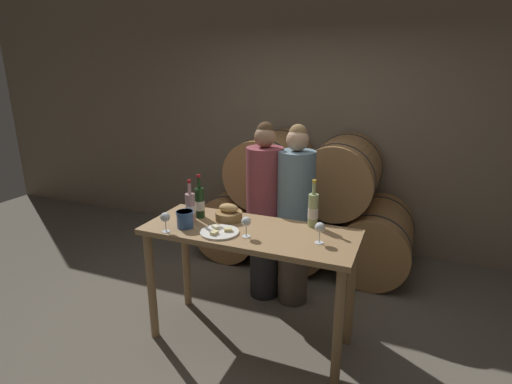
% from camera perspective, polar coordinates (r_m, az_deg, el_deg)
% --- Properties ---
extents(ground_plane, '(10.00, 10.00, 0.00)m').
position_cam_1_polar(ground_plane, '(3.36, -0.84, -20.21)').
color(ground_plane, '#665E51').
extents(stone_wall_back, '(10.00, 0.12, 3.20)m').
position_cam_1_polar(stone_wall_back, '(4.72, 9.37, 11.56)').
color(stone_wall_back, gray).
rests_on(stone_wall_back, ground_plane).
extents(barrel_stack, '(2.27, 0.96, 1.39)m').
position_cam_1_polar(barrel_stack, '(4.36, 6.95, -1.97)').
color(barrel_stack, '#9E7042').
rests_on(barrel_stack, ground_plane).
extents(tasting_table, '(1.55, 0.62, 0.93)m').
position_cam_1_polar(tasting_table, '(2.96, -0.91, -8.06)').
color(tasting_table, '#99754C').
rests_on(tasting_table, ground_plane).
extents(person_left, '(0.32, 0.32, 1.62)m').
position_cam_1_polar(person_left, '(3.56, 1.22, -2.81)').
color(person_left, '#232326').
rests_on(person_left, ground_plane).
extents(person_right, '(0.32, 0.32, 1.62)m').
position_cam_1_polar(person_right, '(3.47, 5.62, -3.43)').
color(person_right, '#4C4238').
rests_on(person_right, ground_plane).
extents(wine_bottle_red, '(0.08, 0.08, 0.34)m').
position_cam_1_polar(wine_bottle_red, '(3.12, -8.05, -1.50)').
color(wine_bottle_red, '#193819').
rests_on(wine_bottle_red, tasting_table).
extents(wine_bottle_white, '(0.08, 0.08, 0.35)m').
position_cam_1_polar(wine_bottle_white, '(2.95, 8.16, -2.56)').
color(wine_bottle_white, '#ADBC7F').
rests_on(wine_bottle_white, tasting_table).
extents(wine_bottle_rose, '(0.08, 0.08, 0.32)m').
position_cam_1_polar(wine_bottle_rose, '(3.08, -9.36, -2.08)').
color(wine_bottle_rose, '#BC8E93').
rests_on(wine_bottle_rose, tasting_table).
extents(blue_crock, '(0.13, 0.13, 0.12)m').
position_cam_1_polar(blue_crock, '(2.96, -10.12, -3.76)').
color(blue_crock, '#335693').
rests_on(blue_crock, tasting_table).
extents(bread_basket, '(0.21, 0.21, 0.13)m').
position_cam_1_polar(bread_basket, '(3.07, -3.92, -3.13)').
color(bread_basket, olive).
rests_on(bread_basket, tasting_table).
extents(cheese_plate, '(0.28, 0.28, 0.04)m').
position_cam_1_polar(cheese_plate, '(2.85, -5.23, -5.69)').
color(cheese_plate, white).
rests_on(cheese_plate, tasting_table).
extents(wine_glass_far_left, '(0.07, 0.07, 0.15)m').
position_cam_1_polar(wine_glass_far_left, '(2.89, -12.84, -3.62)').
color(wine_glass_far_left, white).
rests_on(wine_glass_far_left, tasting_table).
extents(wine_glass_left, '(0.07, 0.07, 0.15)m').
position_cam_1_polar(wine_glass_left, '(2.74, -1.42, -4.35)').
color(wine_glass_left, white).
rests_on(wine_glass_left, tasting_table).
extents(wine_glass_center, '(0.07, 0.07, 0.15)m').
position_cam_1_polar(wine_glass_center, '(2.68, 9.11, -5.12)').
color(wine_glass_center, white).
rests_on(wine_glass_center, tasting_table).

